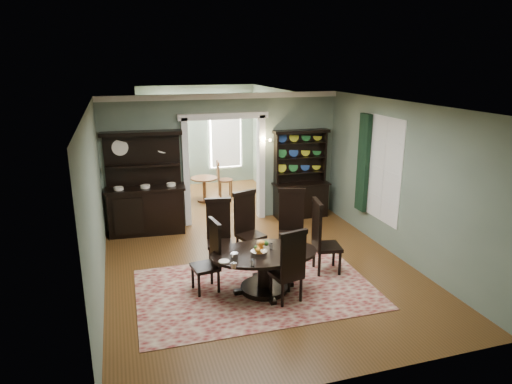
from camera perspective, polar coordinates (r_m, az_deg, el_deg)
room at (r=7.86m, az=0.88°, el=0.35°), size 5.51×6.01×3.01m
parlor at (r=13.08m, az=-6.57°, el=6.41°), size 3.51×3.50×3.01m
doorway_trim at (r=10.62m, az=-4.04°, el=4.74°), size 2.08×0.25×2.57m
right_window at (r=9.75m, az=14.50°, el=3.11°), size 0.15×1.47×2.12m
wall_sconce at (r=10.68m, az=1.12°, el=6.33°), size 0.27×0.21×0.21m
rug at (r=7.87m, az=-0.04°, el=-12.00°), size 3.96×2.59×0.01m
dining_table at (r=7.60m, az=1.02°, el=-9.00°), size 1.83×1.73×0.70m
centerpiece at (r=7.44m, az=0.38°, el=-7.27°), size 1.32×0.85×0.22m
chair_far_left at (r=8.54m, az=-4.66°, el=-4.82°), size 0.54×0.52×1.27m
chair_far_mid at (r=8.80m, az=-1.09°, el=-3.92°), size 0.61×0.59×1.32m
chair_far_right at (r=8.83m, az=4.43°, el=-3.74°), size 0.64×0.62×1.37m
chair_end_left at (r=7.62m, az=-5.68°, el=-7.77°), size 0.49×0.51×1.22m
chair_end_right at (r=8.25m, az=8.19°, el=-5.35°), size 0.55×0.57×1.36m
chair_near at (r=7.20m, az=4.27°, el=-9.09°), size 0.54×0.52×1.25m
sideboard at (r=10.32m, az=-13.61°, el=-0.77°), size 1.76×0.74×2.26m
welsh_dresser at (r=11.16m, az=5.58°, el=0.80°), size 1.37×0.53×2.13m
parlor_table at (r=12.42m, az=-6.49°, el=0.77°), size 0.72×0.72×0.66m
parlor_chair_left at (r=12.64m, az=-8.82°, el=1.26°), size 0.40×0.39×0.94m
parlor_chair_right at (r=12.72m, az=-4.21°, el=1.75°), size 0.44×0.43×1.03m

